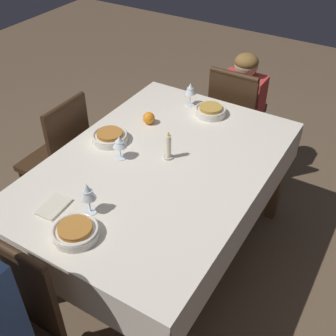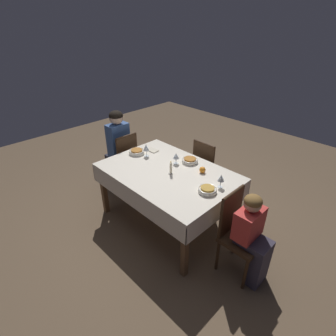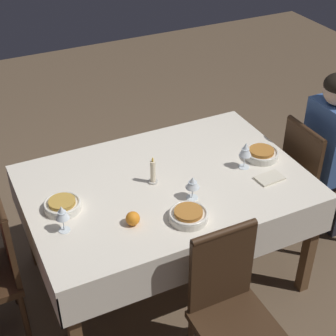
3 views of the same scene
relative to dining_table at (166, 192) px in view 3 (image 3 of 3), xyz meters
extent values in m
plane|color=brown|center=(0.00, 0.00, -0.66)|extent=(8.00, 8.00, 0.00)
cube|color=silver|center=(0.00, 0.00, 0.06)|extent=(1.56, 1.07, 0.04)
cube|color=silver|center=(0.00, 0.53, -0.06)|extent=(1.56, 0.01, 0.20)
cube|color=silver|center=(0.00, -0.53, -0.06)|extent=(1.56, 0.01, 0.20)
cube|color=silver|center=(0.78, 0.00, -0.06)|extent=(0.01, 1.07, 0.20)
cube|color=silver|center=(-0.78, 0.00, -0.06)|extent=(0.01, 1.07, 0.20)
cube|color=brown|center=(0.71, 0.47, -0.31)|extent=(0.06, 0.06, 0.70)
cube|color=brown|center=(-0.71, 0.47, -0.31)|extent=(0.06, 0.06, 0.70)
cube|color=brown|center=(0.71, -0.47, -0.31)|extent=(0.06, 0.06, 0.70)
cube|color=brown|center=(-0.71, -0.47, -0.31)|extent=(0.06, 0.06, 0.70)
cube|color=#382314|center=(-1.06, 0.08, -0.25)|extent=(0.37, 0.37, 0.04)
cube|color=#382314|center=(-0.89, 0.08, 0.00)|extent=(0.03, 0.34, 0.45)
cylinder|color=#382314|center=(-0.89, 0.08, 0.22)|extent=(0.04, 0.33, 0.04)
cylinder|color=#382314|center=(-1.22, -0.08, -0.47)|extent=(0.03, 0.03, 0.39)
cylinder|color=#382314|center=(-0.90, 0.24, -0.47)|extent=(0.03, 0.03, 0.39)
cylinder|color=#382314|center=(-0.90, -0.08, -0.47)|extent=(0.03, 0.03, 0.39)
cube|color=#382314|center=(0.89, -0.02, 0.00)|extent=(0.03, 0.34, 0.45)
cylinder|color=#382314|center=(0.90, -0.18, -0.47)|extent=(0.03, 0.03, 0.39)
cylinder|color=#382314|center=(0.90, 0.14, -0.47)|extent=(0.03, 0.03, 0.39)
cube|color=#382314|center=(0.01, 0.82, -0.25)|extent=(0.37, 0.37, 0.04)
cube|color=#382314|center=(0.01, 0.65, 0.00)|extent=(0.34, 0.03, 0.45)
cylinder|color=#382314|center=(0.01, 0.65, 0.22)|extent=(0.33, 0.04, 0.04)
cylinder|color=#382314|center=(-0.14, 0.66, -0.47)|extent=(0.03, 0.03, 0.39)
cube|color=#282833|center=(-1.26, 0.08, -0.45)|extent=(0.14, 0.22, 0.43)
cube|color=#282833|center=(-1.18, 0.08, -0.20)|extent=(0.31, 0.24, 0.06)
cube|color=#38568E|center=(-1.09, 0.08, 0.09)|extent=(0.18, 0.30, 0.52)
cylinder|color=silver|center=(-0.62, 0.03, 0.10)|extent=(0.20, 0.20, 0.04)
torus|color=silver|center=(-0.62, 0.03, 0.12)|extent=(0.20, 0.20, 0.01)
cylinder|color=#B2702D|center=(-0.62, 0.03, 0.12)|extent=(0.15, 0.15, 0.02)
cylinder|color=white|center=(-0.47, 0.08, 0.08)|extent=(0.06, 0.06, 0.00)
cylinder|color=white|center=(-0.47, 0.08, 0.12)|extent=(0.01, 0.01, 0.08)
cone|color=white|center=(-0.47, 0.08, 0.20)|extent=(0.07, 0.07, 0.08)
cylinder|color=white|center=(-0.47, 0.08, 0.19)|extent=(0.04, 0.04, 0.04)
cylinder|color=silver|center=(0.59, -0.01, 0.10)|extent=(0.19, 0.19, 0.04)
torus|color=silver|center=(0.59, -0.01, 0.12)|extent=(0.19, 0.19, 0.01)
cylinder|color=gold|center=(0.59, -0.01, 0.12)|extent=(0.14, 0.14, 0.02)
cylinder|color=white|center=(0.63, 0.16, 0.08)|extent=(0.06, 0.06, 0.00)
cylinder|color=white|center=(0.63, 0.16, 0.12)|extent=(0.01, 0.01, 0.08)
cone|color=white|center=(0.63, 0.16, 0.19)|extent=(0.07, 0.07, 0.07)
cylinder|color=white|center=(0.63, 0.16, 0.18)|extent=(0.04, 0.04, 0.03)
cylinder|color=silver|center=(0.04, 0.35, 0.10)|extent=(0.20, 0.20, 0.04)
torus|color=silver|center=(0.04, 0.35, 0.12)|extent=(0.20, 0.20, 0.01)
cylinder|color=#B2702D|center=(0.04, 0.35, 0.12)|extent=(0.15, 0.15, 0.02)
cylinder|color=white|center=(-0.06, 0.20, 0.08)|extent=(0.06, 0.06, 0.00)
cylinder|color=white|center=(-0.06, 0.20, 0.12)|extent=(0.01, 0.01, 0.07)
cone|color=white|center=(-0.06, 0.20, 0.18)|extent=(0.08, 0.08, 0.06)
cylinder|color=white|center=(-0.06, 0.20, 0.17)|extent=(0.05, 0.05, 0.03)
cylinder|color=beige|center=(0.07, -0.02, 0.08)|extent=(0.05, 0.05, 0.01)
cylinder|color=beige|center=(0.07, -0.02, 0.15)|extent=(0.03, 0.03, 0.13)
ellipsoid|color=#F9C64C|center=(0.07, -0.02, 0.23)|extent=(0.01, 0.01, 0.03)
sphere|color=orange|center=(0.31, 0.26, 0.11)|extent=(0.07, 0.07, 0.07)
cube|color=beige|center=(-0.54, 0.24, 0.08)|extent=(0.16, 0.11, 0.01)
camera|label=1|loc=(-1.48, -0.95, 1.43)|focal=45.00mm
camera|label=2|loc=(1.88, -1.85, 1.63)|focal=28.00mm
camera|label=3|loc=(1.00, 2.10, 1.77)|focal=55.00mm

